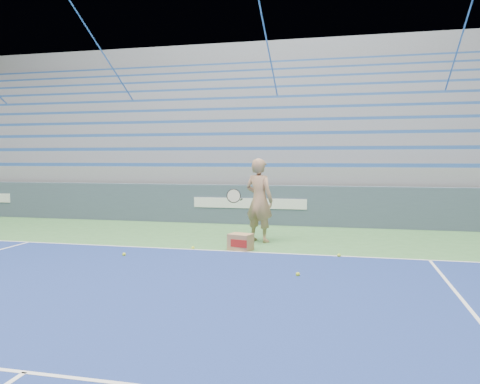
{
  "coord_description": "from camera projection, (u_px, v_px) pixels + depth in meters",
  "views": [
    {
      "loc": [
        2.64,
        3.06,
        1.82
      ],
      "look_at": [
        0.51,
        12.38,
        1.15
      ],
      "focal_mm": 35.0,
      "sensor_mm": 36.0,
      "label": 1
    }
  ],
  "objects": [
    {
      "name": "sponsor_barrier",
      "position": [
        250.0,
        205.0,
        13.15
      ],
      "size": [
        30.0,
        0.32,
        1.1
      ],
      "color": "#3E4C5E",
      "rests_on": "ground"
    },
    {
      "name": "bleachers",
      "position": [
        279.0,
        146.0,
        18.59
      ],
      "size": [
        31.0,
        9.15,
        7.3
      ],
      "color": "gray",
      "rests_on": "ground"
    },
    {
      "name": "tennis_player",
      "position": [
        259.0,
        200.0,
        10.28
      ],
      "size": [
        1.0,
        0.95,
        1.84
      ],
      "color": "tan",
      "rests_on": "ground"
    },
    {
      "name": "ball_box",
      "position": [
        241.0,
        242.0,
        9.35
      ],
      "size": [
        0.52,
        0.44,
        0.33
      ],
      "color": "#A3794F",
      "rests_on": "ground"
    },
    {
      "name": "tennis_ball_0",
      "position": [
        298.0,
        274.0,
        7.26
      ],
      "size": [
        0.07,
        0.07,
        0.07
      ],
      "primitive_type": "sphere",
      "color": "#CDE92F",
      "rests_on": "ground"
    },
    {
      "name": "tennis_ball_1",
      "position": [
        339.0,
        255.0,
        8.69
      ],
      "size": [
        0.07,
        0.07,
        0.07
      ],
      "primitive_type": "sphere",
      "color": "#CDE92F",
      "rests_on": "ground"
    },
    {
      "name": "tennis_ball_2",
      "position": [
        124.0,
        254.0,
        8.79
      ],
      "size": [
        0.07,
        0.07,
        0.07
      ],
      "primitive_type": "sphere",
      "color": "#CDE92F",
      "rests_on": "ground"
    },
    {
      "name": "tennis_ball_3",
      "position": [
        193.0,
        248.0,
        9.45
      ],
      "size": [
        0.07,
        0.07,
        0.07
      ],
      "primitive_type": "sphere",
      "color": "#CDE92F",
      "rests_on": "ground"
    }
  ]
}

